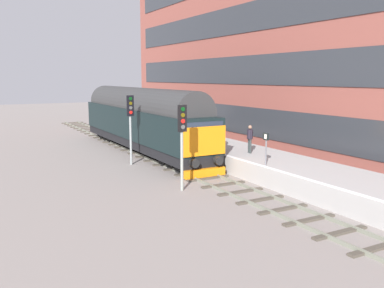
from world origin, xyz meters
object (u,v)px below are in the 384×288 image
at_px(signal_post_near, 182,135).
at_px(platform_number_sign, 266,144).
at_px(waiting_passenger, 250,136).
at_px(diesel_locomotive, 140,118).
at_px(signal_post_mid, 130,120).

bearing_deg(signal_post_near, platform_number_sign, -12.99).
bearing_deg(platform_number_sign, waiting_passenger, 66.73).
distance_m(diesel_locomotive, signal_post_near, 11.20).
bearing_deg(signal_post_mid, platform_number_sign, -61.72).
bearing_deg(diesel_locomotive, signal_post_mid, -119.30).
relative_size(diesel_locomotive, signal_post_near, 4.53).
height_order(diesel_locomotive, signal_post_mid, diesel_locomotive).
xyz_separation_m(signal_post_near, waiting_passenger, (5.62, 2.21, -0.73)).
distance_m(signal_post_near, waiting_passenger, 6.08).
bearing_deg(diesel_locomotive, signal_post_near, -101.70).
xyz_separation_m(platform_number_sign, waiting_passenger, (1.37, 3.19, -0.13)).
bearing_deg(signal_post_near, signal_post_mid, 90.00).
height_order(signal_post_mid, platform_number_sign, signal_post_mid).
relative_size(signal_post_near, waiting_passenger, 2.53).
bearing_deg(platform_number_sign, diesel_locomotive, 99.40).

